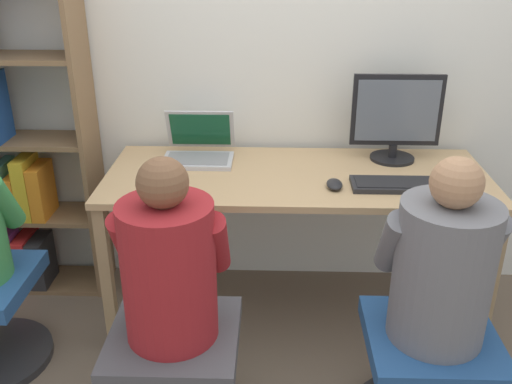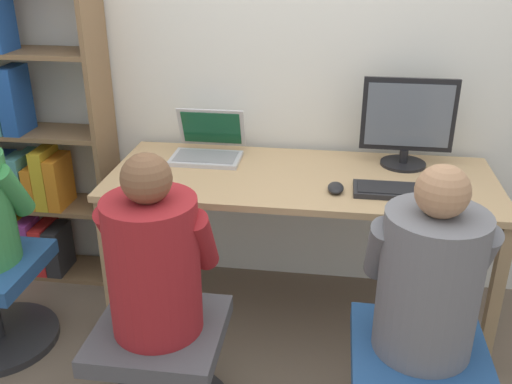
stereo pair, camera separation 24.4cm
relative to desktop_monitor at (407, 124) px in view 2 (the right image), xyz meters
name	(u,v)px [view 2 (the right image)]	position (x,y,z in m)	size (l,w,h in m)	color
ground_plane	(290,361)	(-0.47, -0.55, -0.97)	(14.00, 14.00, 0.00)	brown
wall_back	(311,41)	(-0.47, 0.22, 0.33)	(10.00, 0.05, 2.60)	silver
desk	(301,191)	(-0.47, -0.20, -0.28)	(1.75, 0.70, 0.77)	tan
desktop_monitor	(407,124)	(0.00, 0.00, 0.00)	(0.42, 0.21, 0.42)	black
laptop	(208,148)	(-0.94, -0.02, -0.16)	(0.33, 0.30, 0.22)	#B7B7BC
keyboard	(404,191)	(-0.03, -0.33, -0.19)	(0.42, 0.16, 0.03)	#232326
computer_mouse_by_keyboard	(336,188)	(-0.31, -0.35, -0.19)	(0.07, 0.11, 0.03)	black
office_chair_right	(163,367)	(-0.93, -0.95, -0.72)	(0.53, 0.53, 0.45)	#262628
person_at_monitor	(430,275)	(0.01, -0.92, -0.23)	(0.42, 0.36, 0.68)	slate
person_at_laptop	(154,258)	(-0.93, -0.94, -0.23)	(0.40, 0.35, 0.68)	maroon
bookshelf	(23,149)	(-1.94, 0.02, -0.23)	(0.74, 0.28, 1.66)	brown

